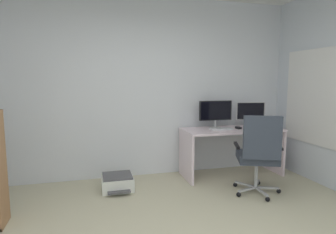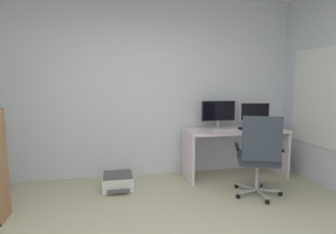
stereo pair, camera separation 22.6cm
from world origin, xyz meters
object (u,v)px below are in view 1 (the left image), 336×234
(computer_mouse, at_px, (238,128))
(printer, at_px, (117,182))
(monitor_main, at_px, (216,112))
(keyboard, at_px, (221,129))
(office_chair, at_px, (259,152))
(desk, at_px, (232,141))
(monitor_secondary, at_px, (250,112))

(computer_mouse, bearing_deg, printer, -179.98)
(printer, bearing_deg, monitor_main, 10.20)
(keyboard, xyz_separation_m, computer_mouse, (0.29, 0.00, 0.01))
(keyboard, distance_m, office_chair, 0.82)
(keyboard, bearing_deg, computer_mouse, 0.56)
(desk, relative_size, monitor_main, 2.88)
(monitor_secondary, height_order, computer_mouse, monitor_secondary)
(printer, bearing_deg, computer_mouse, 3.24)
(monitor_main, distance_m, office_chair, 1.07)
(computer_mouse, bearing_deg, keyboard, 177.62)
(monitor_main, xyz_separation_m, keyboard, (0.02, -0.18, -0.25))
(monitor_secondary, relative_size, office_chair, 0.45)
(monitor_secondary, bearing_deg, monitor_main, -180.00)
(monitor_main, xyz_separation_m, office_chair, (0.16, -0.97, -0.42))
(monitor_secondary, bearing_deg, office_chair, -114.99)
(desk, relative_size, keyboard, 4.51)
(monitor_secondary, xyz_separation_m, keyboard, (-0.60, -0.18, -0.22))
(computer_mouse, bearing_deg, monitor_main, 147.12)
(computer_mouse, height_order, printer, computer_mouse)
(office_chair, bearing_deg, monitor_secondary, 65.01)
(monitor_main, distance_m, monitor_secondary, 0.61)
(monitor_secondary, distance_m, computer_mouse, 0.41)
(monitor_secondary, xyz_separation_m, computer_mouse, (-0.31, -0.18, -0.22))
(computer_mouse, relative_size, printer, 0.21)
(keyboard, xyz_separation_m, printer, (-1.58, -0.10, -0.65))
(monitor_main, relative_size, monitor_secondary, 1.11)
(desk, xyz_separation_m, printer, (-1.79, -0.15, -0.45))
(computer_mouse, xyz_separation_m, office_chair, (-0.15, -0.79, -0.18))
(desk, bearing_deg, keyboard, -166.23)
(keyboard, bearing_deg, office_chair, -79.81)
(desk, height_order, office_chair, office_chair)
(desk, relative_size, computer_mouse, 15.33)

